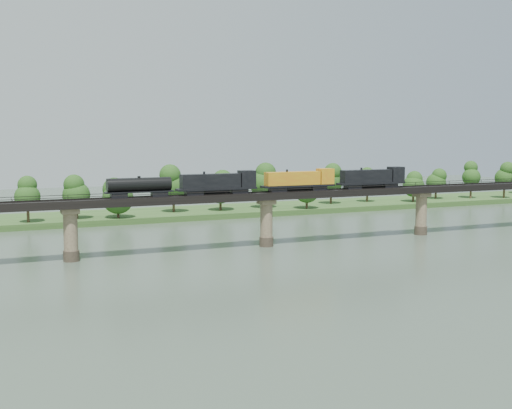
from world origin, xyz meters
name	(u,v)px	position (x,y,z in m)	size (l,w,h in m)	color
ground	(339,275)	(0.00, 0.00, 0.00)	(400.00, 400.00, 0.00)	#364538
far_bank	(188,213)	(0.00, 85.00, 0.80)	(300.00, 24.00, 1.60)	#2B4D1F
bridge	(266,221)	(0.00, 30.00, 5.46)	(236.00, 30.00, 11.50)	#473A2D
bridge_superstructure	(266,191)	(0.00, 30.00, 11.79)	(220.00, 4.90, 0.75)	black
far_treeline	(164,188)	(-8.21, 80.52, 8.83)	(289.06, 17.54, 13.60)	#382619
freight_train	(273,181)	(1.40, 30.00, 13.73)	(67.82, 2.64, 4.67)	black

